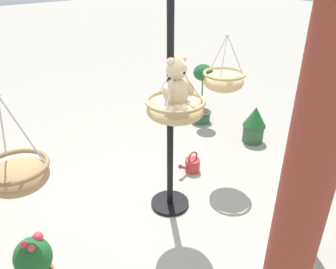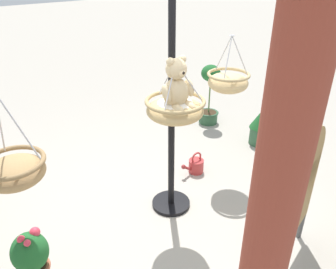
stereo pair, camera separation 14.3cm
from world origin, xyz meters
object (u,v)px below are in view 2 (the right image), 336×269
at_px(potted_plant_broad_leaf, 32,261).
at_px(watering_can, 196,165).
at_px(potted_plant_fern_front, 261,126).
at_px(display_sign_board, 304,185).
at_px(hanging_basket_right_low, 14,170).
at_px(display_pole_central, 171,144).
at_px(hanging_basket_left_high, 228,81).
at_px(teddy_bear, 177,88).
at_px(hanging_basket_with_teddy, 175,109).
at_px(potted_plant_small_succulent, 210,95).

relative_size(potted_plant_broad_leaf, watering_can, 1.88).
xyz_separation_m(potted_plant_fern_front, potted_plant_broad_leaf, (3.60, 0.57, 0.05)).
bearing_deg(display_sign_board, hanging_basket_right_low, -27.47).
xyz_separation_m(display_pole_central, hanging_basket_left_high, (-0.93, -0.13, 0.47)).
xyz_separation_m(teddy_bear, potted_plant_broad_leaf, (1.46, -0.05, -1.21)).
bearing_deg(display_sign_board, display_pole_central, -69.22).
bearing_deg(display_pole_central, hanging_basket_with_teddy, 59.04).
height_order(hanging_basket_left_high, display_sign_board, hanging_basket_left_high).
xyz_separation_m(hanging_basket_left_high, hanging_basket_right_low, (2.50, 0.33, -0.06)).
distance_m(hanging_basket_right_low, potted_plant_small_succulent, 3.84).
distance_m(hanging_basket_right_low, display_sign_board, 2.36).
xyz_separation_m(hanging_basket_with_teddy, display_sign_board, (-0.63, 1.03, -0.53)).
distance_m(hanging_basket_with_teddy, hanging_basket_left_high, 1.14).
height_order(teddy_bear, potted_plant_small_succulent, teddy_bear).
height_order(hanging_basket_left_high, hanging_basket_right_low, hanging_basket_right_low).
height_order(display_pole_central, potted_plant_broad_leaf, display_pole_central).
xyz_separation_m(display_pole_central, hanging_basket_right_low, (1.57, 0.21, 0.41)).
bearing_deg(potted_plant_broad_leaf, hanging_basket_left_high, -172.13).
bearing_deg(potted_plant_broad_leaf, display_pole_central, -172.03).
height_order(display_pole_central, potted_plant_small_succulent, display_pole_central).
bearing_deg(teddy_bear, hanging_basket_left_high, -159.70).
height_order(hanging_basket_right_low, potted_plant_small_succulent, hanging_basket_right_low).
bearing_deg(potted_plant_broad_leaf, display_sign_board, 153.43).
height_order(display_sign_board, watering_can, display_sign_board).
bearing_deg(teddy_bear, display_sign_board, 122.32).
distance_m(teddy_bear, display_sign_board, 1.40).
height_order(teddy_bear, potted_plant_fern_front, teddy_bear).
distance_m(hanging_basket_left_high, potted_plant_small_succulent, 1.74).
bearing_deg(hanging_basket_left_high, hanging_basket_with_teddy, 19.21).
relative_size(hanging_basket_right_low, watering_can, 2.06).
distance_m(display_pole_central, teddy_bear, 0.81).
bearing_deg(teddy_bear, potted_plant_small_succulent, -140.65).
bearing_deg(potted_plant_small_succulent, potted_plant_fern_front, 96.86).
xyz_separation_m(potted_plant_small_succulent, display_sign_board, (1.37, 2.65, 0.30)).
relative_size(display_pole_central, hanging_basket_with_teddy, 4.64).
height_order(potted_plant_small_succulent, potted_plant_broad_leaf, potted_plant_small_succulent).
distance_m(potted_plant_fern_front, potted_plant_small_succulent, 1.06).
bearing_deg(potted_plant_broad_leaf, hanging_basket_right_low, -153.46).
bearing_deg(display_sign_board, potted_plant_fern_front, -132.71).
xyz_separation_m(display_pole_central, potted_plant_fern_front, (-1.98, -0.35, -0.51)).
bearing_deg(display_sign_board, hanging_basket_with_teddy, -58.27).
xyz_separation_m(display_pole_central, potted_plant_broad_leaf, (1.61, 0.23, -0.46)).
bearing_deg(hanging_basket_left_high, display_pole_central, 7.71).
relative_size(hanging_basket_with_teddy, hanging_basket_right_low, 0.77).
bearing_deg(potted_plant_broad_leaf, potted_plant_small_succulent, -155.27).
height_order(teddy_bear, potted_plant_broad_leaf, teddy_bear).
bearing_deg(potted_plant_small_succulent, watering_can, 41.04).
distance_m(potted_plant_fern_front, watering_can, 1.32).
bearing_deg(teddy_bear, hanging_basket_right_low, -2.72).
bearing_deg(hanging_basket_left_high, potted_plant_small_succulent, -126.71).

